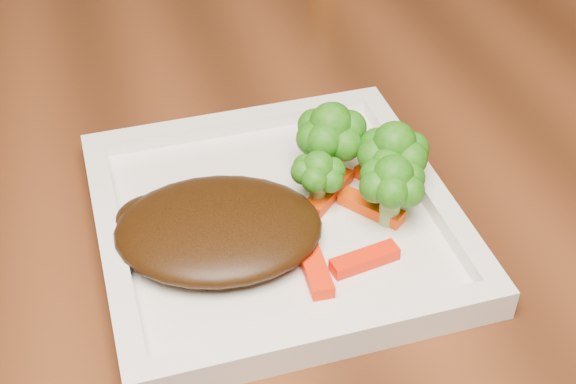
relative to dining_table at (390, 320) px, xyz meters
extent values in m
cube|color=white|center=(-0.20, -0.18, 0.38)|extent=(0.27, 0.27, 0.01)
ellipsoid|color=#351C08|center=(-0.25, -0.19, 0.40)|extent=(0.18, 0.15, 0.03)
cube|color=#F21F03|center=(-0.15, -0.25, 0.39)|extent=(0.05, 0.02, 0.01)
cube|color=#FA2304|center=(-0.19, -0.24, 0.39)|extent=(0.02, 0.06, 0.01)
cube|color=#FF3904|center=(-0.10, -0.14, 0.39)|extent=(0.06, 0.04, 0.01)
cube|color=#EF4003|center=(-0.13, -0.19, 0.39)|extent=(0.04, 0.05, 0.01)
cube|color=red|center=(-0.15, -0.17, 0.39)|extent=(0.05, 0.05, 0.01)
camera|label=1|loc=(-0.33, -0.63, 0.81)|focal=50.00mm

